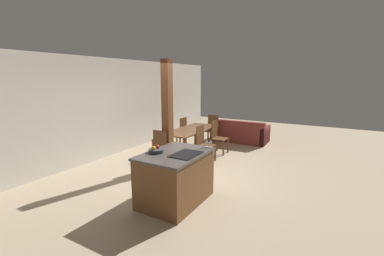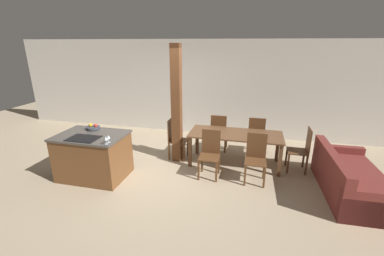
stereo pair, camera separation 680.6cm
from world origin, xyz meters
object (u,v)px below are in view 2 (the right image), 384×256
object	(u,v)px
dining_chair_foot_end	(302,149)
timber_post	(177,105)
dining_chair_near_left	(210,153)
couch	(350,180)
wine_glass_near	(106,139)
wine_glass_middle	(108,137)
dining_chair_head_end	(175,138)
dining_chair_far_right	(256,135)
dining_chair_far_left	(219,132)
dining_chair_near_right	(256,158)
kitchen_island	(93,156)
dining_table	(235,137)
fruit_bowl	(93,127)

from	to	relation	value
dining_chair_foot_end	timber_post	xyz separation A→B (m)	(-2.68, -0.10, 0.81)
dining_chair_near_left	couch	bearing A→B (deg)	-1.94
wine_glass_near	wine_glass_middle	world-z (taller)	same
dining_chair_near_left	dining_chair_head_end	distance (m)	1.13
dining_chair_far_right	dining_chair_head_end	size ratio (longest dim) A/B	1.00
wine_glass_middle	dining_chair_far_right	world-z (taller)	wine_glass_middle
dining_chair_far_left	couch	world-z (taller)	dining_chair_far_left
dining_chair_head_end	timber_post	size ratio (longest dim) A/B	0.37
dining_chair_near_left	couch	world-z (taller)	dining_chair_near_left
dining_chair_near_right	dining_chair_far_left	bearing A→B (deg)	124.86
kitchen_island	dining_chair_foot_end	bearing A→B (deg)	17.01
wine_glass_middle	dining_chair_near_left	size ratio (longest dim) A/B	0.15
dining_chair_far_right	dining_chair_foot_end	distance (m)	1.13
dining_table	couch	distance (m)	2.26
wine_glass_middle	dining_table	size ratio (longest dim) A/B	0.07
fruit_bowl	couch	size ratio (longest dim) A/B	0.14
fruit_bowl	kitchen_island	bearing A→B (deg)	-64.17
fruit_bowl	dining_chair_far_left	world-z (taller)	fruit_bowl
wine_glass_near	dining_chair_near_left	bearing A→B (deg)	30.74
kitchen_island	timber_post	size ratio (longest dim) A/B	0.50
wine_glass_near	wine_glass_middle	bearing A→B (deg)	90.00
dining_chair_far_left	fruit_bowl	bearing A→B (deg)	33.61
fruit_bowl	couch	distance (m)	5.01
dining_chair_foot_end	timber_post	size ratio (longest dim) A/B	0.37
dining_chair_near_right	dining_chair_head_end	distance (m)	1.94
dining_chair_near_left	dining_chair_near_right	bearing A→B (deg)	0.00
fruit_bowl	dining_chair_far_left	size ratio (longest dim) A/B	0.29
dining_chair_near_right	fruit_bowl	bearing A→B (deg)	-174.76
fruit_bowl	dining_chair_near_right	world-z (taller)	fruit_bowl
dining_chair_near_right	dining_table	bearing A→B (deg)	124.86
kitchen_island	wine_glass_near	world-z (taller)	wine_glass_near
fruit_bowl	timber_post	world-z (taller)	timber_post
dining_chair_foot_end	couch	distance (m)	1.06
dining_chair_head_end	dining_chair_foot_end	world-z (taller)	same
kitchen_island	couch	world-z (taller)	kitchen_island
wine_glass_middle	dining_chair_far_left	size ratio (longest dim) A/B	0.15
dining_chair_far_right	fruit_bowl	bearing A→B (deg)	25.79
dining_chair_head_end	dining_chair_foot_end	distance (m)	2.76
dining_table	dining_chair_near_left	xyz separation A→B (m)	(-0.45, -0.65, -0.14)
fruit_bowl	dining_chair_near_right	size ratio (longest dim) A/B	0.29
dining_chair_near_left	dining_chair_foot_end	bearing A→B (deg)	19.46
wine_glass_near	dining_chair_head_end	distance (m)	1.88
dining_chair_far_left	dining_chair_foot_end	bearing A→B (deg)	160.54
kitchen_island	dining_table	world-z (taller)	kitchen_island
wine_glass_middle	dining_chair_near_left	world-z (taller)	wine_glass_middle
fruit_bowl	timber_post	bearing A→B (deg)	28.59
dining_chair_near_right	dining_chair_foot_end	xyz separation A→B (m)	(0.93, 0.65, 0.00)
dining_chair_near_right	dining_chair_head_end	xyz separation A→B (m)	(-1.83, 0.65, 0.00)
dining_chair_near_left	timber_post	world-z (taller)	timber_post
dining_table	timber_post	xyz separation A→B (m)	(-1.30, -0.10, 0.67)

